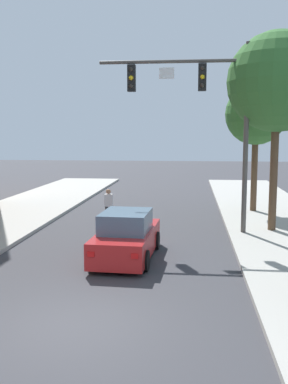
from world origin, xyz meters
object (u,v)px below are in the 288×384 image
object	(u,v)px
street_tree_third	(256,115)
car_lead_red	(127,237)
street_tree_second	(277,83)
traffic_signal_mast	(205,103)
pedestrian_crossing_road	(109,205)

from	to	relation	value
street_tree_third	car_lead_red	bearing A→B (deg)	-120.43
street_tree_second	street_tree_third	xyz separation A→B (m)	(-0.12, 4.71, -1.07)
car_lead_red	street_tree_second	xyz separation A→B (m)	(5.46, 4.38, 5.43)
traffic_signal_mast	street_tree_third	world-z (taller)	traffic_signal_mast
traffic_signal_mast	street_tree_third	xyz separation A→B (m)	(2.76, 5.29, -0.23)
street_tree_second	street_tree_third	distance (m)	4.83
traffic_signal_mast	pedestrian_crossing_road	size ratio (longest dim) A/B	4.57
car_lead_red	street_tree_third	xyz separation A→B (m)	(5.34, 9.09, 4.36)
pedestrian_crossing_road	street_tree_third	world-z (taller)	street_tree_third
traffic_signal_mast	street_tree_second	xyz separation A→B (m)	(2.88, 0.59, 0.84)
traffic_signal_mast	car_lead_red	xyz separation A→B (m)	(-2.58, -3.80, -4.59)
traffic_signal_mast	pedestrian_crossing_road	bearing A→B (deg)	159.38
street_tree_third	street_tree_second	bearing A→B (deg)	-88.48
traffic_signal_mast	pedestrian_crossing_road	world-z (taller)	traffic_signal_mast
traffic_signal_mast	street_tree_third	bearing A→B (deg)	62.49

